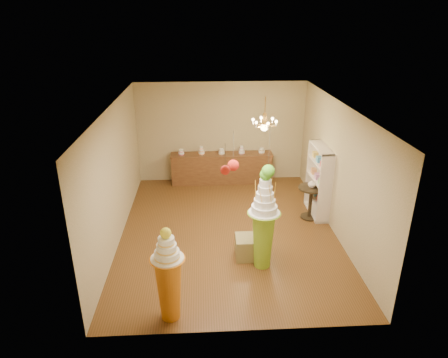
{
  "coord_description": "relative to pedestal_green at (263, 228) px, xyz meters",
  "views": [
    {
      "loc": [
        -0.57,
        -8.29,
        4.8
      ],
      "look_at": [
        -0.1,
        0.0,
        1.34
      ],
      "focal_mm": 32.0,
      "sensor_mm": 36.0,
      "label": 1
    }
  ],
  "objects": [
    {
      "name": "pom_green_mid",
      "position": [
        0.04,
        -0.04,
        1.22
      ],
      "size": [
        0.24,
        0.24,
        1.02
      ],
      "color": "#393429",
      "rests_on": "ceiling"
    },
    {
      "name": "wall_right",
      "position": [
        1.9,
        1.45,
        0.62
      ],
      "size": [
        0.04,
        6.5,
        3.0
      ],
      "primitive_type": "cube",
      "color": "tan",
      "rests_on": "ground"
    },
    {
      "name": "shelving_unit",
      "position": [
        1.74,
        2.25,
        0.02
      ],
      "size": [
        0.33,
        1.2,
        1.8
      ],
      "color": "beige",
      "rests_on": "floor"
    },
    {
      "name": "wall_front",
      "position": [
        -0.6,
        -1.8,
        0.62
      ],
      "size": [
        5.0,
        0.04,
        3.0
      ],
      "primitive_type": "cube",
      "color": "tan",
      "rests_on": "ground"
    },
    {
      "name": "burlap_riser",
      "position": [
        -0.26,
        0.33,
        -0.65
      ],
      "size": [
        0.52,
        0.52,
        0.47
      ],
      "primitive_type": "cube",
      "rotation": [
        0.0,
        0.0,
        -0.01
      ],
      "color": "olive",
      "rests_on": "floor"
    },
    {
      "name": "wall_left",
      "position": [
        -3.1,
        1.45,
        0.62
      ],
      "size": [
        0.04,
        6.5,
        3.0
      ],
      "primitive_type": "cube",
      "color": "tan",
      "rests_on": "ground"
    },
    {
      "name": "pom_red_left",
      "position": [
        -0.65,
        -0.43,
        1.49
      ],
      "size": [
        0.2,
        0.2,
        0.72
      ],
      "color": "#393429",
      "rests_on": "ceiling"
    },
    {
      "name": "floor",
      "position": [
        -0.6,
        1.45,
        -0.88
      ],
      "size": [
        6.5,
        6.5,
        0.0
      ],
      "primitive_type": "plane",
      "color": "#573617",
      "rests_on": "ground"
    },
    {
      "name": "round_table",
      "position": [
        1.5,
        2.0,
        -0.34
      ],
      "size": [
        0.86,
        0.86,
        0.84
      ],
      "rotation": [
        0.0,
        0.0,
        0.4
      ],
      "color": "black",
      "rests_on": "floor"
    },
    {
      "name": "wall_back",
      "position": [
        -0.6,
        4.7,
        0.62
      ],
      "size": [
        5.0,
        0.04,
        3.0
      ],
      "primitive_type": "cube",
      "color": "tan",
      "rests_on": "ground"
    },
    {
      "name": "pom_red_right",
      "position": [
        -0.83,
        -1.14,
        1.68
      ],
      "size": [
        0.15,
        0.15,
        0.51
      ],
      "color": "#393429",
      "rests_on": "ceiling"
    },
    {
      "name": "sideboard",
      "position": [
        -0.6,
        4.42,
        -0.41
      ],
      "size": [
        3.04,
        0.54,
        1.16
      ],
      "color": "brown",
      "rests_on": "floor"
    },
    {
      "name": "pedestal_orange",
      "position": [
        -1.77,
        -1.4,
        -0.16
      ],
      "size": [
        0.7,
        0.7,
        1.73
      ],
      "rotation": [
        0.0,
        0.0,
        -0.38
      ],
      "color": "orange",
      "rests_on": "floor"
    },
    {
      "name": "chandelier",
      "position": [
        0.33,
        2.45,
        1.42
      ],
      "size": [
        0.84,
        0.84,
        0.85
      ],
      "rotation": [
        0.0,
        0.0,
        -0.38
      ],
      "color": "gold",
      "rests_on": "ceiling"
    },
    {
      "name": "pedestal_green",
      "position": [
        0.0,
        0.0,
        0.0
      ],
      "size": [
        0.73,
        0.73,
        2.13
      ],
      "rotation": [
        0.0,
        0.0,
        -0.22
      ],
      "color": "#85B829",
      "rests_on": "floor"
    },
    {
      "name": "vase",
      "position": [
        1.5,
        2.0,
        0.06
      ],
      "size": [
        0.23,
        0.23,
        0.21
      ],
      "primitive_type": "imported",
      "rotation": [
        0.0,
        0.0,
        -0.16
      ],
      "color": "beige",
      "rests_on": "round_table"
    },
    {
      "name": "ceiling",
      "position": [
        -0.6,
        1.45,
        2.12
      ],
      "size": [
        6.5,
        6.5,
        0.0
      ],
      "primitive_type": "plane",
      "rotation": [
        3.14,
        0.0,
        0.0
      ],
      "color": "white",
      "rests_on": "ground"
    }
  ]
}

